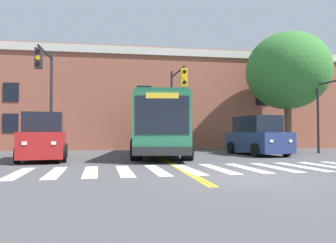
% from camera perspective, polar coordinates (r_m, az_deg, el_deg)
% --- Properties ---
extents(ground_plane, '(120.00, 120.00, 0.00)m').
position_cam_1_polar(ground_plane, '(10.42, 13.06, -9.35)').
color(ground_plane, '#4C4C4F').
extents(crosswalk, '(14.55, 4.19, 0.01)m').
position_cam_1_polar(crosswalk, '(12.50, 8.71, -8.11)').
color(crosswalk, white).
rests_on(crosswalk, ground).
extents(lane_line_yellow_inner, '(0.12, 36.00, 0.01)m').
position_cam_1_polar(lane_line_yellow_inner, '(25.97, -3.93, -4.90)').
color(lane_line_yellow_inner, gold).
rests_on(lane_line_yellow_inner, ground).
extents(lane_line_yellow_outer, '(0.12, 36.00, 0.01)m').
position_cam_1_polar(lane_line_yellow_outer, '(25.99, -3.58, -4.90)').
color(lane_line_yellow_outer, gold).
rests_on(lane_line_yellow_outer, ground).
extents(city_bus, '(3.99, 10.85, 3.30)m').
position_cam_1_polar(city_bus, '(19.09, -1.13, -0.67)').
color(city_bus, '#28704C').
rests_on(city_bus, ground).
extents(car_red_near_lane, '(2.64, 5.30, 2.29)m').
position_cam_1_polar(car_red_near_lane, '(17.20, -20.75, -2.69)').
color(car_red_near_lane, '#AD1E1E').
rests_on(car_red_near_lane, ground).
extents(car_navy_far_lane, '(2.56, 5.04, 2.34)m').
position_cam_1_polar(car_navy_far_lane, '(20.46, 15.21, -2.56)').
color(car_navy_far_lane, navy).
rests_on(car_navy_far_lane, ground).
extents(traffic_light_near_corner, '(0.34, 2.99, 4.90)m').
position_cam_1_polar(traffic_light_near_corner, '(22.52, 26.46, 3.15)').
color(traffic_light_near_corner, '#28282D').
rests_on(traffic_light_near_corner, ground).
extents(traffic_light_far_corner, '(0.35, 3.03, 5.90)m').
position_cam_1_polar(traffic_light_far_corner, '(18.55, -20.39, 6.26)').
color(traffic_light_far_corner, '#28282D').
rests_on(traffic_light_far_corner, ground).
extents(traffic_light_overhead, '(0.35, 3.76, 5.49)m').
position_cam_1_polar(traffic_light_overhead, '(20.55, 1.50, 4.68)').
color(traffic_light_overhead, '#28282D').
rests_on(traffic_light_overhead, ground).
extents(street_tree_curbside_large, '(6.47, 6.89, 8.62)m').
position_cam_1_polar(street_tree_curbside_large, '(25.51, 20.07, 8.27)').
color(street_tree_curbside_large, brown).
rests_on(street_tree_curbside_large, ground).
extents(building_facade, '(36.95, 8.49, 8.18)m').
position_cam_1_polar(building_facade, '(30.73, 4.37, 3.21)').
color(building_facade, '#9E5642').
rests_on(building_facade, ground).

